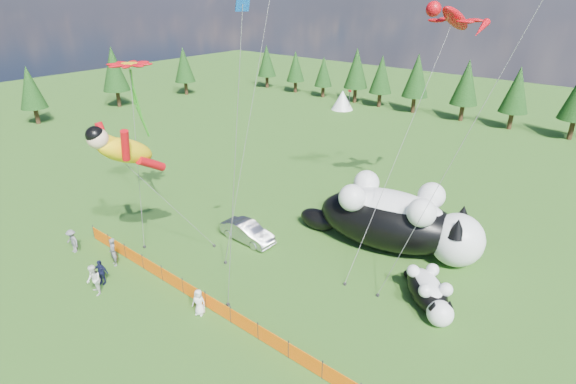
% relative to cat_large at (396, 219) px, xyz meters
% --- Properties ---
extents(ground, '(160.00, 160.00, 0.00)m').
position_rel_cat_large_xyz_m(ground, '(-6.15, -9.51, -2.23)').
color(ground, '#0E380A').
rests_on(ground, ground).
extents(safety_fence, '(22.06, 0.06, 1.10)m').
position_rel_cat_large_xyz_m(safety_fence, '(-6.15, -12.51, -1.73)').
color(safety_fence, '#262626').
rests_on(safety_fence, ground).
extents(tree_line, '(90.00, 4.00, 8.00)m').
position_rel_cat_large_xyz_m(tree_line, '(-6.15, 35.49, 1.77)').
color(tree_line, black).
rests_on(tree_line, ground).
extents(festival_tents, '(50.00, 3.20, 2.80)m').
position_rel_cat_large_xyz_m(festival_tents, '(4.85, 30.49, -0.83)').
color(festival_tents, white).
rests_on(festival_tents, ground).
extents(cat_large, '(12.93, 6.32, 4.70)m').
position_rel_cat_large_xyz_m(cat_large, '(0.00, 0.00, 0.00)').
color(cat_large, black).
rests_on(cat_large, ground).
extents(cat_small, '(4.24, 4.24, 1.93)m').
position_rel_cat_large_xyz_m(cat_small, '(4.38, -4.39, -1.32)').
color(cat_small, black).
rests_on(cat_small, ground).
extents(car, '(4.25, 1.53, 1.39)m').
position_rel_cat_large_xyz_m(car, '(-8.47, -5.72, -1.53)').
color(car, '#B0B0B5').
rests_on(car, ground).
extents(spectator_a, '(0.80, 0.63, 1.92)m').
position_rel_cat_large_xyz_m(spectator_a, '(-13.00, -13.41, -1.27)').
color(spectator_a, slate).
rests_on(spectator_a, ground).
extents(spectator_b, '(1.06, 0.79, 1.95)m').
position_rel_cat_large_xyz_m(spectator_b, '(-11.06, -15.81, -1.26)').
color(spectator_b, white).
rests_on(spectator_b, ground).
extents(spectator_c, '(1.08, 0.85, 1.64)m').
position_rel_cat_large_xyz_m(spectator_c, '(-11.74, -15.01, -1.41)').
color(spectator_c, '#141738').
rests_on(spectator_c, ground).
extents(spectator_d, '(1.15, 0.69, 1.69)m').
position_rel_cat_large_xyz_m(spectator_d, '(-16.57, -14.33, -1.39)').
color(spectator_d, slate).
rests_on(spectator_d, ground).
extents(spectator_e, '(0.91, 0.76, 1.59)m').
position_rel_cat_large_xyz_m(spectator_e, '(-4.99, -13.11, -1.44)').
color(spectator_e, white).
rests_on(spectator_e, ground).
extents(superhero_kite, '(5.06, 7.04, 10.52)m').
position_rel_cat_large_xyz_m(superhero_kite, '(-11.84, -12.09, 5.50)').
color(superhero_kite, yellow).
rests_on(superhero_kite, ground).
extents(gecko_kite, '(3.26, 13.99, 18.08)m').
position_rel_cat_large_xyz_m(gecko_kite, '(0.20, 5.01, 12.40)').
color(gecko_kite, '#BD0911').
rests_on(gecko_kite, ground).
extents(flower_kite, '(3.44, 3.61, 12.20)m').
position_rel_cat_large_xyz_m(flower_kite, '(-15.10, -9.04, 9.59)').
color(flower_kite, '#BD0911').
rests_on(flower_kite, ground).
extents(diamond_kite_c, '(2.37, 1.05, 16.67)m').
position_rel_cat_large_xyz_m(diamond_kite_c, '(-2.41, -11.53, 12.91)').
color(diamond_kite_c, blue).
rests_on(diamond_kite_c, ground).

